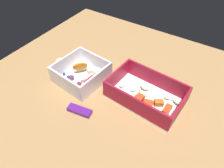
# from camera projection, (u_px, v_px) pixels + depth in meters

# --- Properties ---
(table_surface) EXTENTS (0.80, 0.80, 0.02)m
(table_surface) POSITION_uv_depth(u_px,v_px,m) (107.00, 88.00, 0.65)
(table_surface) COLOR #9E7547
(table_surface) RESTS_ON ground
(pasta_container) EXTENTS (0.22, 0.15, 0.06)m
(pasta_container) POSITION_uv_depth(u_px,v_px,m) (147.00, 95.00, 0.59)
(pasta_container) COLOR white
(pasta_container) RESTS_ON table_surface
(fruit_bowl) EXTENTS (0.15, 0.16, 0.06)m
(fruit_bowl) POSITION_uv_depth(u_px,v_px,m) (82.00, 75.00, 0.65)
(fruit_bowl) COLOR white
(fruit_bowl) RESTS_ON table_surface
(candy_bar) EXTENTS (0.07, 0.04, 0.01)m
(candy_bar) POSITION_uv_depth(u_px,v_px,m) (80.00, 111.00, 0.56)
(candy_bar) COLOR #51197A
(candy_bar) RESTS_ON table_surface
(paper_cup_liner) EXTENTS (0.03, 0.03, 0.02)m
(paper_cup_liner) POSITION_uv_depth(u_px,v_px,m) (61.00, 63.00, 0.71)
(paper_cup_liner) COLOR white
(paper_cup_liner) RESTS_ON table_surface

